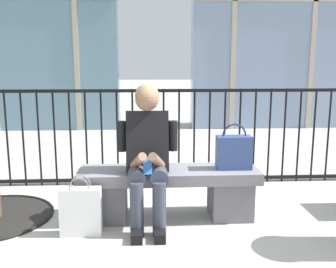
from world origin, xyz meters
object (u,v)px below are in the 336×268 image
(handbag_on_bench, at_px, (234,152))
(shopping_bag, at_px, (81,211))
(seated_person_with_phone, at_px, (148,151))
(stone_bench, at_px, (169,188))

(handbag_on_bench, height_order, shopping_bag, handbag_on_bench)
(seated_person_with_phone, bearing_deg, stone_bench, 34.65)
(seated_person_with_phone, xyz_separation_m, handbag_on_bench, (0.77, 0.12, -0.04))
(shopping_bag, bearing_deg, handbag_on_bench, 13.44)
(stone_bench, bearing_deg, seated_person_with_phone, -145.35)
(stone_bench, xyz_separation_m, shopping_bag, (-0.73, -0.32, -0.07))
(stone_bench, height_order, handbag_on_bench, handbag_on_bench)
(stone_bench, bearing_deg, shopping_bag, -156.12)
(stone_bench, height_order, seated_person_with_phone, seated_person_with_phone)
(handbag_on_bench, bearing_deg, seated_person_with_phone, -171.20)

